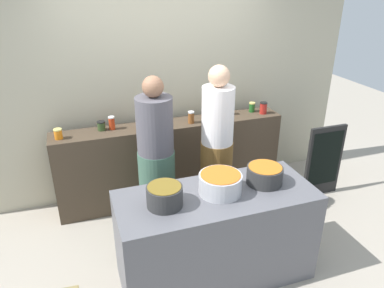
# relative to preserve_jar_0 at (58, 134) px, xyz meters

# --- Properties ---
(ground) EXTENTS (12.00, 12.00, 0.00)m
(ground) POSITION_rel_preserve_jar_0_xyz_m (1.23, -1.06, -1.04)
(ground) COLOR #A29889
(storefront_wall) EXTENTS (4.80, 0.12, 3.00)m
(storefront_wall) POSITION_rel_preserve_jar_0_xyz_m (1.23, 0.39, 0.46)
(storefront_wall) COLOR #B8B096
(storefront_wall) RESTS_ON ground
(display_shelf) EXTENTS (2.70, 0.36, 0.98)m
(display_shelf) POSITION_rel_preserve_jar_0_xyz_m (1.23, 0.04, -0.55)
(display_shelf) COLOR #443628
(display_shelf) RESTS_ON ground
(prep_table) EXTENTS (1.70, 0.70, 0.87)m
(prep_table) POSITION_rel_preserve_jar_0_xyz_m (1.23, -1.36, -0.60)
(prep_table) COLOR #56565C
(prep_table) RESTS_ON ground
(preserve_jar_0) EXTENTS (0.09, 0.09, 0.11)m
(preserve_jar_0) POSITION_rel_preserve_jar_0_xyz_m (0.00, 0.00, 0.00)
(preserve_jar_0) COLOR orange
(preserve_jar_0) RESTS_ON display_shelf
(preserve_jar_1) EXTENTS (0.09, 0.09, 0.10)m
(preserve_jar_1) POSITION_rel_preserve_jar_0_xyz_m (0.45, 0.09, -0.00)
(preserve_jar_1) COLOR #314723
(preserve_jar_1) RESTS_ON display_shelf
(preserve_jar_2) EXTENTS (0.07, 0.07, 0.15)m
(preserve_jar_2) POSITION_rel_preserve_jar_0_xyz_m (0.56, 0.08, 0.02)
(preserve_jar_2) COLOR #BA3315
(preserve_jar_2) RESTS_ON display_shelf
(preserve_jar_3) EXTENTS (0.08, 0.08, 0.12)m
(preserve_jar_3) POSITION_rel_preserve_jar_0_xyz_m (0.89, -0.04, 0.00)
(preserve_jar_3) COLOR orange
(preserve_jar_3) RESTS_ON display_shelf
(preserve_jar_4) EXTENTS (0.07, 0.07, 0.14)m
(preserve_jar_4) POSITION_rel_preserve_jar_0_xyz_m (1.45, -0.02, 0.01)
(preserve_jar_4) COLOR brown
(preserve_jar_4) RESTS_ON display_shelf
(preserve_jar_5) EXTENTS (0.07, 0.07, 0.13)m
(preserve_jar_5) POSITION_rel_preserve_jar_0_xyz_m (1.71, 0.09, 0.01)
(preserve_jar_5) COLOR #385622
(preserve_jar_5) RESTS_ON display_shelf
(preserve_jar_6) EXTENTS (0.07, 0.07, 0.11)m
(preserve_jar_6) POSITION_rel_preserve_jar_0_xyz_m (1.84, 0.02, 0.00)
(preserve_jar_6) COLOR #AA3522
(preserve_jar_6) RESTS_ON display_shelf
(preserve_jar_7) EXTENTS (0.08, 0.08, 0.10)m
(preserve_jar_7) POSITION_rel_preserve_jar_0_xyz_m (2.00, 0.09, -0.00)
(preserve_jar_7) COLOR orange
(preserve_jar_7) RESTS_ON display_shelf
(preserve_jar_8) EXTENTS (0.08, 0.08, 0.12)m
(preserve_jar_8) POSITION_rel_preserve_jar_0_xyz_m (2.30, 0.10, 0.01)
(preserve_jar_8) COLOR #1F5920
(preserve_jar_8) RESTS_ON display_shelf
(preserve_jar_9) EXTENTS (0.09, 0.09, 0.14)m
(preserve_jar_9) POSITION_rel_preserve_jar_0_xyz_m (2.40, -0.01, 0.02)
(preserve_jar_9) COLOR #A6221C
(preserve_jar_9) RESTS_ON display_shelf
(cooking_pot_left) EXTENTS (0.29, 0.29, 0.18)m
(cooking_pot_left) POSITION_rel_preserve_jar_0_xyz_m (0.77, -1.38, -0.08)
(cooking_pot_left) COLOR #2D2D2D
(cooking_pot_left) RESTS_ON prep_table
(cooking_pot_center) EXTENTS (0.36, 0.36, 0.17)m
(cooking_pot_center) POSITION_rel_preserve_jar_0_xyz_m (1.26, -1.35, -0.08)
(cooking_pot_center) COLOR #B7B7BC
(cooking_pot_center) RESTS_ON prep_table
(cooking_pot_right) EXTENTS (0.32, 0.32, 0.16)m
(cooking_pot_right) POSITION_rel_preserve_jar_0_xyz_m (1.69, -1.32, -0.09)
(cooking_pot_right) COLOR #2D2D2D
(cooking_pot_right) RESTS_ON prep_table
(cook_with_tongs) EXTENTS (0.38, 0.38, 1.70)m
(cook_with_tongs) POSITION_rel_preserve_jar_0_xyz_m (0.91, -0.52, -0.27)
(cook_with_tongs) COLOR #3E604F
(cook_with_tongs) RESTS_ON ground
(cook_in_cap) EXTENTS (0.34, 0.34, 1.77)m
(cook_in_cap) POSITION_rel_preserve_jar_0_xyz_m (1.55, -0.58, -0.23)
(cook_in_cap) COLOR brown
(cook_in_cap) RESTS_ON ground
(chalkboard_sign) EXTENTS (0.49, 0.05, 0.92)m
(chalkboard_sign) POSITION_rel_preserve_jar_0_xyz_m (3.01, -0.51, -0.57)
(chalkboard_sign) COLOR black
(chalkboard_sign) RESTS_ON ground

